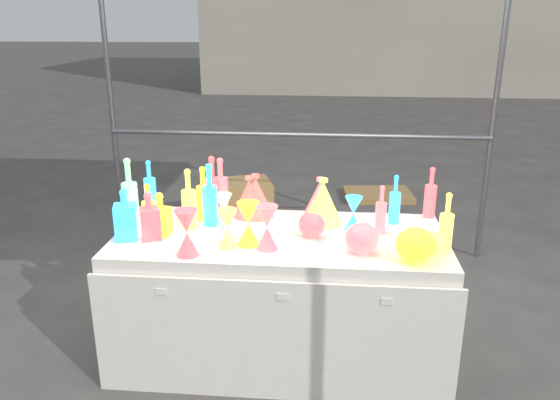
# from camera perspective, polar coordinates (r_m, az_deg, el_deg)

# --- Properties ---
(ground) EXTENTS (80.00, 80.00, 0.00)m
(ground) POSITION_cam_1_polar(r_m,az_deg,el_deg) (3.35, -0.00, -15.58)
(ground) COLOR #5A5853
(ground) RESTS_ON ground
(display_table) EXTENTS (1.84, 0.83, 0.75)m
(display_table) POSITION_cam_1_polar(r_m,az_deg,el_deg) (3.15, -0.02, -10.03)
(display_table) COLOR white
(display_table) RESTS_ON ground
(cardboard_box_closed) EXTENTS (0.68, 0.58, 0.42)m
(cardboard_box_closed) POSITION_cam_1_polar(r_m,az_deg,el_deg) (5.17, -4.24, -0.32)
(cardboard_box_closed) COLOR #A9814C
(cardboard_box_closed) RESTS_ON ground
(cardboard_box_flat) EXTENTS (0.77, 0.58, 0.06)m
(cardboard_box_flat) POSITION_cam_1_polar(r_m,az_deg,el_deg) (6.07, 10.20, 0.54)
(cardboard_box_flat) COLOR #A9814C
(cardboard_box_flat) RESTS_ON ground
(bottle_0) EXTENTS (0.09, 0.09, 0.32)m
(bottle_0) POSITION_cam_1_polar(r_m,az_deg,el_deg) (3.20, -8.01, 0.72)
(bottle_0) COLOR red
(bottle_0) RESTS_ON display_table
(bottle_1) EXTENTS (0.10, 0.10, 0.31)m
(bottle_1) POSITION_cam_1_polar(r_m,az_deg,el_deg) (3.44, -13.45, 1.55)
(bottle_1) COLOR #18882B
(bottle_1) RESTS_ON display_table
(bottle_2) EXTENTS (0.10, 0.10, 0.37)m
(bottle_2) POSITION_cam_1_polar(r_m,az_deg,el_deg) (3.23, -7.08, 1.39)
(bottle_2) COLOR orange
(bottle_2) RESTS_ON display_table
(bottle_3) EXTENTS (0.11, 0.11, 0.34)m
(bottle_3) POSITION_cam_1_polar(r_m,az_deg,el_deg) (3.32, -6.22, 1.60)
(bottle_3) COLOR #2721C3
(bottle_3) RESTS_ON display_table
(bottle_4) EXTENTS (0.10, 0.10, 0.34)m
(bottle_4) POSITION_cam_1_polar(r_m,az_deg,el_deg) (3.09, -9.52, 0.17)
(bottle_4) COLOR #125870
(bottle_4) RESTS_ON display_table
(bottle_5) EXTENTS (0.11, 0.11, 0.40)m
(bottle_5) POSITION_cam_1_polar(r_m,az_deg,el_deg) (3.16, -15.43, 0.76)
(bottle_5) COLOR #BD2598
(bottle_5) RESTS_ON display_table
(bottle_6) EXTENTS (0.09, 0.09, 0.27)m
(bottle_6) POSITION_cam_1_polar(r_m,az_deg,el_deg) (3.09, -13.59, -0.76)
(bottle_6) COLOR red
(bottle_6) RESTS_ON display_table
(bottle_7) EXTENTS (0.09, 0.09, 0.36)m
(bottle_7) POSITION_cam_1_polar(r_m,az_deg,el_deg) (3.10, -7.36, 0.56)
(bottle_7) COLOR #18882B
(bottle_7) RESTS_ON display_table
(decanter_0) EXTENTS (0.11, 0.11, 0.24)m
(decanter_0) POSITION_cam_1_polar(r_m,az_deg,el_deg) (3.02, -12.40, -1.43)
(decanter_0) COLOR red
(decanter_0) RESTS_ON display_table
(decanter_1) EXTENTS (0.14, 0.14, 0.26)m
(decanter_1) POSITION_cam_1_polar(r_m,az_deg,el_deg) (2.98, -13.49, -1.60)
(decanter_1) COLOR orange
(decanter_1) RESTS_ON display_table
(decanter_2) EXTENTS (0.15, 0.15, 0.28)m
(decanter_2) POSITION_cam_1_polar(r_m,az_deg,el_deg) (3.00, -15.86, -1.43)
(decanter_2) COLOR #18882B
(decanter_2) RESTS_ON display_table
(hourglass_0) EXTENTS (0.13, 0.13, 0.24)m
(hourglass_0) POSITION_cam_1_polar(r_m,az_deg,el_deg) (2.74, -9.71, -3.39)
(hourglass_0) COLOR orange
(hourglass_0) RESTS_ON display_table
(hourglass_1) EXTENTS (0.15, 0.15, 0.23)m
(hourglass_1) POSITION_cam_1_polar(r_m,az_deg,el_deg) (2.78, -1.37, -2.88)
(hourglass_1) COLOR #2721C3
(hourglass_1) RESTS_ON display_table
(hourglass_2) EXTENTS (0.12, 0.12, 0.21)m
(hourglass_2) POSITION_cam_1_polar(r_m,az_deg,el_deg) (2.81, -5.50, -2.98)
(hourglass_2) COLOR #125870
(hourglass_2) RESTS_ON display_table
(hourglass_3) EXTENTS (0.12, 0.12, 0.19)m
(hourglass_3) POSITION_cam_1_polar(r_m,az_deg,el_deg) (3.09, -5.89, -1.08)
(hourglass_3) COLOR #BD2598
(hourglass_3) RESTS_ON display_table
(hourglass_4) EXTENTS (0.13, 0.13, 0.23)m
(hourglass_4) POSITION_cam_1_polar(r_m,az_deg,el_deg) (2.83, -3.34, -2.49)
(hourglass_4) COLOR red
(hourglass_4) RESTS_ON display_table
(hourglass_5) EXTENTS (0.13, 0.13, 0.20)m
(hourglass_5) POSITION_cam_1_polar(r_m,az_deg,el_deg) (3.05, 7.66, -1.41)
(hourglass_5) COLOR #18882B
(hourglass_5) RESTS_ON display_table
(globe_0) EXTENTS (0.25, 0.25, 0.15)m
(globe_0) POSITION_cam_1_polar(r_m,az_deg,el_deg) (2.72, 13.94, -4.80)
(globe_0) COLOR red
(globe_0) RESTS_ON display_table
(globe_1) EXTENTS (0.18, 0.18, 0.12)m
(globe_1) POSITION_cam_1_polar(r_m,az_deg,el_deg) (2.81, 15.59, -4.62)
(globe_1) COLOR #125870
(globe_1) RESTS_ON display_table
(globe_2) EXTENTS (0.18, 0.18, 0.12)m
(globe_2) POSITION_cam_1_polar(r_m,az_deg,el_deg) (2.95, 3.34, -2.74)
(globe_2) COLOR orange
(globe_2) RESTS_ON display_table
(globe_3) EXTENTS (0.21, 0.21, 0.14)m
(globe_3) POSITION_cam_1_polar(r_m,az_deg,el_deg) (2.78, 8.54, -4.15)
(globe_3) COLOR #2721C3
(globe_3) RESTS_ON display_table
(lampshade_0) EXTENTS (0.24, 0.24, 0.25)m
(lampshade_0) POSITION_cam_1_polar(r_m,az_deg,el_deg) (3.24, -3.22, 0.39)
(lampshade_0) COLOR gold
(lampshade_0) RESTS_ON display_table
(lampshade_1) EXTENTS (0.28, 0.28, 0.26)m
(lampshade_1) POSITION_cam_1_polar(r_m,az_deg,el_deg) (3.23, -2.57, 0.49)
(lampshade_1) COLOR gold
(lampshade_1) RESTS_ON display_table
(lampshade_2) EXTENTS (0.22, 0.22, 0.25)m
(lampshade_2) POSITION_cam_1_polar(r_m,az_deg,el_deg) (3.20, 4.20, 0.21)
(lampshade_2) COLOR #2721C3
(lampshade_2) RESTS_ON display_table
(lampshade_3) EXTENTS (0.30, 0.30, 0.27)m
(lampshade_3) POSITION_cam_1_polar(r_m,az_deg,el_deg) (3.13, 4.52, -0.09)
(lampshade_3) COLOR #125870
(lampshade_3) RESTS_ON display_table
(bottle_8) EXTENTS (0.09, 0.09, 0.29)m
(bottle_8) POSITION_cam_1_polar(r_m,az_deg,el_deg) (3.18, 11.93, 0.07)
(bottle_8) COLOR #18882B
(bottle_8) RESTS_ON display_table
(bottle_9) EXTENTS (0.07, 0.07, 0.31)m
(bottle_9) POSITION_cam_1_polar(r_m,az_deg,el_deg) (3.33, 15.46, 0.78)
(bottle_9) COLOR orange
(bottle_9) RESTS_ON display_table
(bottle_10) EXTENTS (0.08, 0.08, 0.27)m
(bottle_10) POSITION_cam_1_polar(r_m,az_deg,el_deg) (3.02, 10.52, -0.96)
(bottle_10) COLOR #2721C3
(bottle_10) RESTS_ON display_table
(bottle_11) EXTENTS (0.09, 0.09, 0.31)m
(bottle_11) POSITION_cam_1_polar(r_m,az_deg,el_deg) (2.85, 17.00, -2.27)
(bottle_11) COLOR #125870
(bottle_11) RESTS_ON display_table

